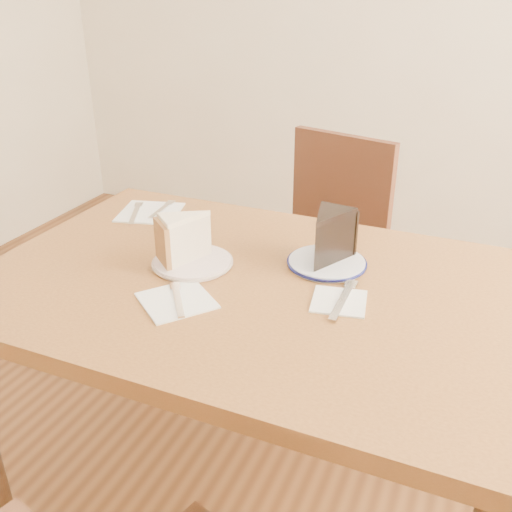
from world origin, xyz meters
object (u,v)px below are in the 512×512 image
object	(u,v)px
chocolate_cake	(326,240)
chair_far	(317,257)
carrot_cake	(188,239)
plate_cream	(193,262)
table	(251,318)
plate_navy	(327,263)

from	to	relation	value
chocolate_cake	chair_far	bearing A→B (deg)	-64.41
chair_far	carrot_cake	distance (m)	0.72
chair_far	carrot_cake	size ratio (longest dim) A/B	7.83
plate_cream	carrot_cake	distance (m)	0.06
table	carrot_cake	xyz separation A→B (m)	(-0.17, 0.02, 0.16)
table	carrot_cake	bearing A→B (deg)	173.29
plate_cream	table	bearing A→B (deg)	-5.08
plate_navy	table	bearing A→B (deg)	-134.65
carrot_cake	plate_navy	bearing A→B (deg)	61.84
carrot_cake	chocolate_cake	distance (m)	0.32
plate_navy	chair_far	bearing A→B (deg)	109.02
chair_far	chocolate_cake	size ratio (longest dim) A/B	6.99
chair_far	plate_cream	distance (m)	0.71
plate_navy	carrot_cake	bearing A→B (deg)	-158.94
carrot_cake	table	bearing A→B (deg)	34.08
table	plate_cream	size ratio (longest dim) A/B	6.69
plate_navy	carrot_cake	distance (m)	0.32
plate_cream	carrot_cake	xyz separation A→B (m)	(-0.01, 0.01, 0.05)
table	chocolate_cake	bearing A→B (deg)	44.64
table	carrot_cake	size ratio (longest dim) A/B	10.58
plate_navy	chocolate_cake	size ratio (longest dim) A/B	1.39
plate_navy	chocolate_cake	distance (m)	0.06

